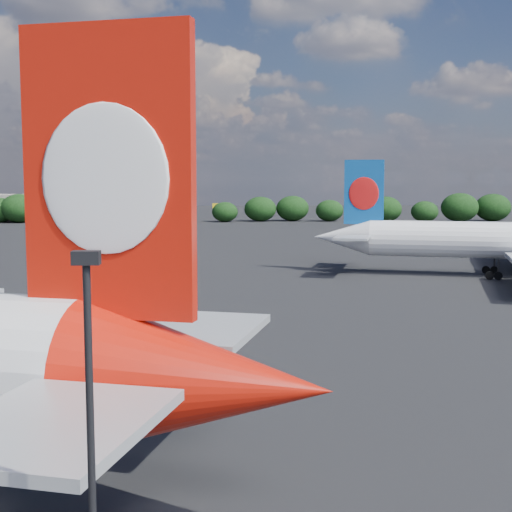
{
  "coord_description": "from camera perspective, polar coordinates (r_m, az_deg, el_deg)",
  "views": [
    {
      "loc": [
        14.24,
        -33.03,
        12.91
      ],
      "look_at": [
        16.0,
        12.0,
        8.0
      ],
      "focal_mm": 50.0,
      "sensor_mm": 36.0,
      "label": 1
    }
  ],
  "objects": [
    {
      "name": "ground",
      "position": [
        94.99,
        -10.84,
        -1.71
      ],
      "size": [
        500.0,
        500.0,
        0.0
      ],
      "primitive_type": "plane",
      "color": "black",
      "rests_on": "ground"
    },
    {
      "name": "china_southern_airliner",
      "position": [
        98.68,
        18.91,
        1.11
      ],
      "size": [
        46.63,
        44.69,
        15.44
      ],
      "color": "white",
      "rests_on": "ground"
    },
    {
      "name": "apron_lamp_post",
      "position": [
        15.82,
        -12.97,
        -18.26
      ],
      "size": [
        0.55,
        0.3,
        11.49
      ],
      "color": "black",
      "rests_on": "ground"
    },
    {
      "name": "highway_sign",
      "position": [
        211.73,
        -11.02,
        3.45
      ],
      "size": [
        6.0,
        0.3,
        4.5
      ],
      "color": "#135F27",
      "rests_on": "ground"
    },
    {
      "name": "billboard_yellow",
      "position": [
        215.23,
        -2.84,
        3.8
      ],
      "size": [
        5.0,
        0.3,
        5.5
      ],
      "color": "yellow",
      "rests_on": "ground"
    },
    {
      "name": "horizon_treeline",
      "position": [
        213.72,
        -4.72,
        3.77
      ],
      "size": [
        208.25,
        15.29,
        9.17
      ],
      "color": "black",
      "rests_on": "ground"
    }
  ]
}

